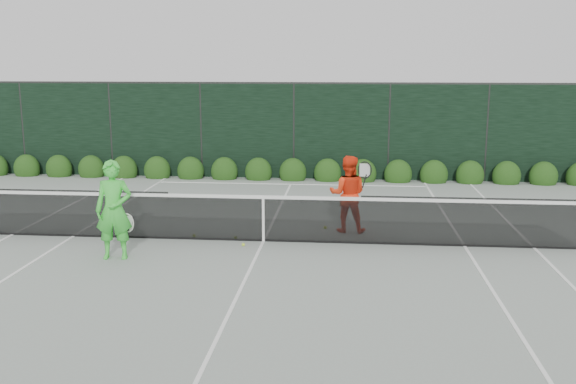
{
  "coord_description": "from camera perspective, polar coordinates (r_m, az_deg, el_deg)",
  "views": [
    {
      "loc": [
        1.71,
        -12.8,
        3.66
      ],
      "look_at": [
        0.49,
        0.3,
        1.0
      ],
      "focal_mm": 40.0,
      "sensor_mm": 36.0,
      "label": 1
    }
  ],
  "objects": [
    {
      "name": "ground",
      "position": [
        13.42,
        -2.19,
        -4.4
      ],
      "size": [
        80.0,
        80.0,
        0.0
      ],
      "primitive_type": "plane",
      "color": "gray",
      "rests_on": "ground"
    },
    {
      "name": "windscreen_fence",
      "position": [
        10.45,
        -4.19,
        -0.45
      ],
      "size": [
        32.0,
        21.07,
        3.06
      ],
      "color": "black",
      "rests_on": "ground"
    },
    {
      "name": "court_lines",
      "position": [
        13.42,
        -2.19,
        -4.38
      ],
      "size": [
        11.03,
        23.83,
        0.01
      ],
      "color": "white",
      "rests_on": "ground"
    },
    {
      "name": "tennis_balls",
      "position": [
        13.71,
        -3.35,
        -3.93
      ],
      "size": [
        2.84,
        1.6,
        0.07
      ],
      "color": "#C6E933",
      "rests_on": "ground"
    },
    {
      "name": "player_man",
      "position": [
        14.05,
        5.34,
        -0.17
      ],
      "size": [
        0.94,
        0.7,
        1.69
      ],
      "rotation": [
        0.0,
        0.0,
        3.06
      ],
      "color": "#FF3A15",
      "rests_on": "ground"
    },
    {
      "name": "player_woman",
      "position": [
        12.49,
        -15.22,
        -1.55
      ],
      "size": [
        0.74,
        0.54,
        1.88
      ],
      "rotation": [
        0.0,
        0.0,
        0.13
      ],
      "color": "#3FD63E",
      "rests_on": "ground"
    },
    {
      "name": "tennis_net",
      "position": [
        13.29,
        -2.31,
        -2.2
      ],
      "size": [
        12.9,
        0.1,
        1.07
      ],
      "color": "#11331A",
      "rests_on": "ground"
    },
    {
      "name": "hedge_row",
      "position": [
        20.31,
        0.43,
        1.73
      ],
      "size": [
        31.66,
        0.65,
        0.94
      ],
      "color": "#15360E",
      "rests_on": "ground"
    }
  ]
}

